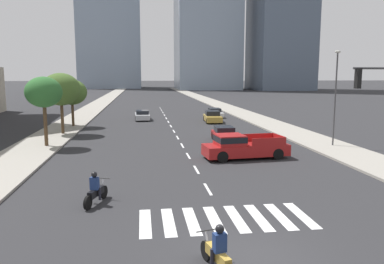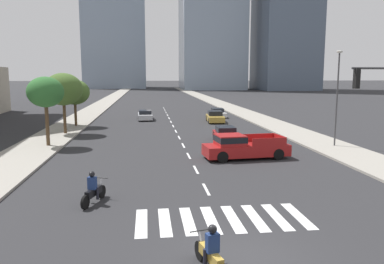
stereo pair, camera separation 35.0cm
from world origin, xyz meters
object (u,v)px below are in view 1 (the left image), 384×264
Objects in this scene: sedan_silver_0 at (142,115)px; street_lamp_east at (336,91)px; sedan_white_2 at (215,113)px; street_tree_third at (72,92)px; street_tree_nearest at (44,92)px; motorcycle_lead at (96,191)px; motorcycle_trailing at (218,254)px; pickup_truck at (242,147)px; sedan_gold_3 at (212,117)px; street_tree_second at (61,89)px; sedan_red_1 at (224,135)px.

street_lamp_east is at bearing -145.98° from sedan_silver_0.
sedan_white_2 is 19.37m from street_tree_third.
street_tree_nearest is (-7.54, -17.96, 3.75)m from sedan_silver_0.
sedan_white_2 is at bearing 0.50° from motorcycle_lead.
street_tree_third is (-9.58, 32.55, 3.23)m from motorcycle_trailing.
pickup_truck is 20.42m from sedan_gold_3.
sedan_silver_0 is 10.01m from sedan_white_2.
street_tree_nearest is at bearing -90.00° from street_tree_second.
motorcycle_lead is 0.44× the size of sedan_silver_0.
pickup_truck is at bearing -32.00° from motorcycle_trailing.
street_tree_second is at bearing -90.00° from street_tree_third.
pickup_truck is 24.74m from sedan_silver_0.
motorcycle_trailing is at bearing -10.89° from sedan_white_2.
street_tree_nearest reaches higher than sedan_white_2.
motorcycle_trailing is 22.34m from street_lamp_east.
motorcycle_trailing is at bearing -127.53° from motorcycle_lead.
sedan_red_1 is at bearing 3.30° from street_tree_nearest.
sedan_gold_3 is at bearing -13.86° from sedan_white_2.
street_tree_third reaches higher than sedan_silver_0.
sedan_gold_3 is (1.52, 13.63, 0.04)m from sedan_red_1.
street_tree_nearest is 1.07× the size of street_tree_third.
street_lamp_east reaches higher than sedan_red_1.
sedan_gold_3 is (-1.34, -5.46, 0.07)m from sedan_white_2.
street_tree_third is at bearing -77.59° from sedan_gold_3.
sedan_gold_3 is 18.78m from street_lamp_east.
motorcycle_lead is at bearing -78.27° from street_tree_third.
sedan_silver_0 is at bearing -78.69° from sedan_white_2.
street_tree_second is (-5.41, 20.46, 3.74)m from motorcycle_lead.
street_tree_second is at bearing -52.07° from sedan_white_2.
street_tree_third is (-14.49, 11.13, 3.23)m from sedan_red_1.
street_lamp_east reaches higher than sedan_white_2.
sedan_white_2 is 26.69m from street_tree_nearest.
sedan_red_1 is 0.99× the size of sedan_gold_3.
street_tree_second reaches higher than street_tree_third.
street_tree_third is (-17.35, -7.96, 3.26)m from sedan_white_2.
sedan_white_2 is at bearing 37.95° from street_tree_second.
motorcycle_lead is 0.41× the size of street_tree_third.
sedan_red_1 is (6.95, -17.12, 0.01)m from sedan_silver_0.
pickup_truck reaches higher than motorcycle_lead.
motorcycle_trailing is 41.25m from sedan_white_2.
street_tree_nearest is at bearing -90.00° from street_tree_third.
pickup_truck reaches higher than sedan_white_2.
motorcycle_lead is 0.38× the size of street_tree_nearest.
sedan_silver_0 is 0.63× the size of street_lamp_east.
pickup_truck is at bearing -27.14° from motorcycle_lead.
sedan_white_2 is at bearing 48.94° from street_tree_nearest.
sedan_silver_0 is at bearing 56.90° from street_tree_second.
sedan_white_2 is 0.85× the size of street_tree_third.
pickup_truck is at bearing -22.45° from street_tree_nearest.
sedan_gold_3 reaches higher than sedan_red_1.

